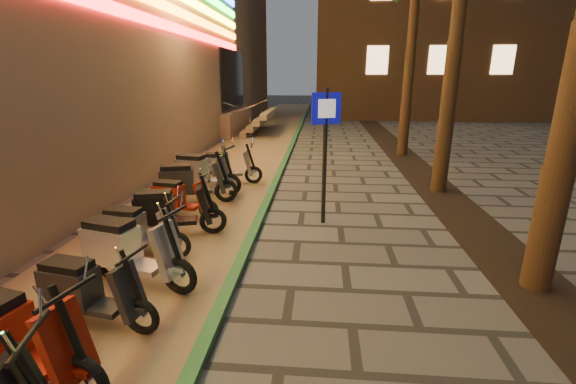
# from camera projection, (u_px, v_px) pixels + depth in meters

# --- Properties ---
(ground) EXTENTS (120.00, 120.00, 0.00)m
(ground) POSITION_uv_depth(u_px,v_px,m) (279.00, 370.00, 4.10)
(ground) COLOR #474442
(ground) RESTS_ON ground
(parking_strip) EXTENTS (3.40, 60.00, 0.01)m
(parking_strip) POSITION_uv_depth(u_px,v_px,m) (237.00, 163.00, 13.85)
(parking_strip) COLOR #8C7251
(parking_strip) RESTS_ON ground
(green_curb) EXTENTS (0.18, 60.00, 0.10)m
(green_curb) POSITION_uv_depth(u_px,v_px,m) (284.00, 162.00, 13.69)
(green_curb) COLOR #276835
(green_curb) RESTS_ON ground
(planting_strip) EXTENTS (1.20, 40.00, 0.02)m
(planting_strip) POSITION_uv_depth(u_px,v_px,m) (464.00, 216.00, 8.57)
(planting_strip) COLOR black
(planting_strip) RESTS_ON ground
(pedestrian_sign) EXTENTS (0.58, 0.27, 2.79)m
(pedestrian_sign) POSITION_uv_depth(u_px,v_px,m) (325.00, 138.00, 7.71)
(pedestrian_sign) COLOR black
(pedestrian_sign) RESTS_ON ground
(scooter_3) EXTENTS (1.79, 0.85, 1.26)m
(scooter_3) POSITION_uv_depth(u_px,v_px,m) (12.00, 338.00, 3.77)
(scooter_3) COLOR black
(scooter_3) RESTS_ON ground
(scooter_4) EXTENTS (1.57, 0.68, 1.10)m
(scooter_4) POSITION_uv_depth(u_px,v_px,m) (87.00, 291.00, 4.73)
(scooter_4) COLOR black
(scooter_4) RESTS_ON ground
(scooter_5) EXTENTS (1.82, 0.88, 1.28)m
(scooter_5) POSITION_uv_depth(u_px,v_px,m) (127.00, 250.00, 5.65)
(scooter_5) COLOR black
(scooter_5) RESTS_ON ground
(scooter_6) EXTENTS (1.54, 0.57, 1.08)m
(scooter_6) POSITION_uv_depth(u_px,v_px,m) (137.00, 229.00, 6.63)
(scooter_6) COLOR black
(scooter_6) RESTS_ON ground
(scooter_7) EXTENTS (1.71, 0.84, 1.21)m
(scooter_7) POSITION_uv_depth(u_px,v_px,m) (169.00, 211.00, 7.38)
(scooter_7) COLOR black
(scooter_7) RESTS_ON ground
(scooter_8) EXTENTS (1.51, 0.64, 1.06)m
(scooter_8) POSITION_uv_depth(u_px,v_px,m) (178.00, 198.00, 8.39)
(scooter_8) COLOR black
(scooter_8) RESTS_ON ground
(scooter_9) EXTENTS (1.83, 0.93, 1.29)m
(scooter_9) POSITION_uv_depth(u_px,v_px,m) (189.00, 182.00, 9.25)
(scooter_9) COLOR black
(scooter_9) RESTS_ON ground
(scooter_10) EXTENTS (1.84, 0.85, 1.30)m
(scooter_10) POSITION_uv_depth(u_px,v_px,m) (201.00, 172.00, 10.25)
(scooter_10) COLOR black
(scooter_10) RESTS_ON ground
(scooter_11) EXTENTS (1.67, 0.62, 1.17)m
(scooter_11) POSITION_uv_depth(u_px,v_px,m) (226.00, 166.00, 11.06)
(scooter_11) COLOR black
(scooter_11) RESTS_ON ground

